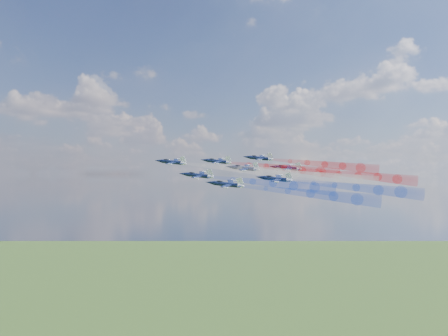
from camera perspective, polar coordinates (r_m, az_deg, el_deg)
jet_lead at (r=157.06m, az=-5.88°, el=0.67°), size 13.35×13.80×5.68m
trail_lead at (r=151.29m, az=1.84°, el=-0.12°), size 23.54×29.70×7.66m
jet_inner_left at (r=144.46m, az=-2.97°, el=-0.83°), size 13.35×13.80×5.68m
trail_inner_left at (r=139.96m, az=5.52°, el=-1.74°), size 23.54×29.70×7.66m
jet_inner_right at (r=163.30m, az=-0.77°, el=0.75°), size 13.35×13.80×5.68m
trail_inner_right at (r=159.37m, az=6.76°, el=-0.00°), size 23.54×29.70×7.66m
jet_outer_left at (r=131.35m, az=0.27°, el=-1.84°), size 13.35×13.80×5.68m
trail_outer_left at (r=128.25m, az=9.69°, el=-2.85°), size 23.54×29.70×7.66m
jet_center_third at (r=150.92m, az=2.24°, el=-0.02°), size 13.35×13.80×5.68m
trail_center_third at (r=148.26m, az=10.43°, el=-0.86°), size 23.54×29.70×7.66m
jet_outer_right at (r=170.15m, az=3.99°, el=1.11°), size 13.35×13.80×5.68m
trail_outer_right at (r=167.93m, az=11.25°, el=0.40°), size 23.54×29.70×7.66m
jet_rear_left at (r=140.33m, az=5.81°, el=-1.22°), size 13.35×13.80×5.68m
trail_rear_left at (r=139.17m, az=14.63°, el=-2.12°), size 23.54×29.70×7.66m
jet_rear_right at (r=159.34m, az=7.07°, el=-0.00°), size 13.35×13.80×5.68m
trail_rear_right at (r=158.41m, az=14.83°, el=-0.78°), size 23.54×29.70×7.66m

